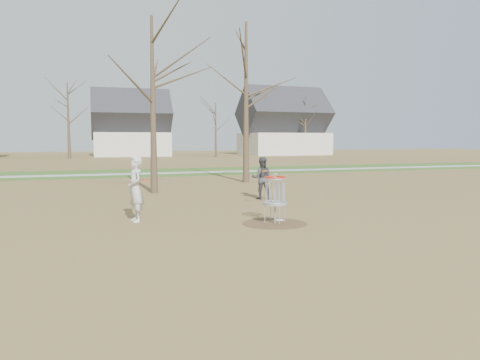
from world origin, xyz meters
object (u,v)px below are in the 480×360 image
Objects in this scene: player_throwing at (262,178)px; disc_grounded at (280,220)px; player_standing at (135,189)px; disc_golf_basket at (275,191)px.

disc_grounded is at bearing 92.24° from player_throwing.
player_standing reaches higher than disc_grounded.
player_throwing is at bearing 74.20° from disc_grounded.
player_standing is 3.92m from disc_golf_basket.
player_standing reaches higher than disc_golf_basket.
disc_grounded is (-1.33, -4.70, -0.80)m from player_throwing.
player_throwing is 1.21× the size of disc_golf_basket.
player_standing is 4.18m from disc_grounded.
player_standing is 1.37× the size of disc_golf_basket.
player_standing is at bearing 51.79° from player_throwing.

